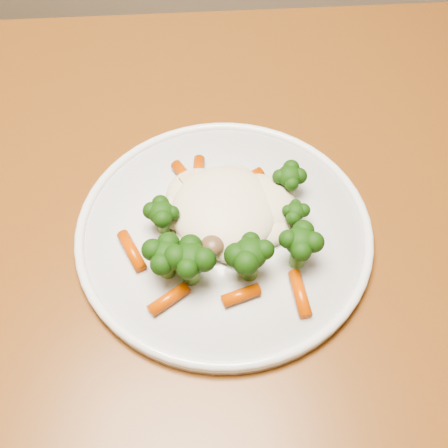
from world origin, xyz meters
TOP-DOWN VIEW (x-y plane):
  - dining_table at (-0.16, 0.09)m, footprint 1.28×0.94m
  - plate at (-0.20, 0.09)m, footprint 0.30×0.30m
  - meal at (-0.19, 0.08)m, footprint 0.20×0.19m

SIDE VIEW (x-z plane):
  - dining_table at x=-0.16m, z-range 0.27..1.02m
  - plate at x=-0.20m, z-range 0.75..0.76m
  - meal at x=-0.19m, z-range 0.76..0.81m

